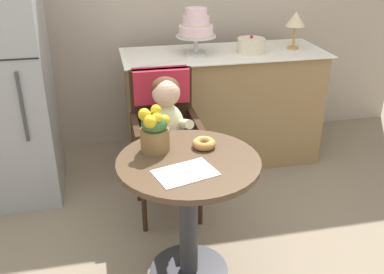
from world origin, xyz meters
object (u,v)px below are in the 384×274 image
object	(u,v)px
wicker_chair	(164,120)
tiered_cake_stand	(196,27)
seated_child	(168,124)
flower_vase	(154,130)
round_layer_cake	(251,45)
donut_front	(204,143)
cafe_table	(189,196)
table_lamp	(296,21)

from	to	relation	value
wicker_chair	tiered_cake_stand	xyz separation A→B (m)	(0.34, 0.60, 0.46)
seated_child	tiered_cake_stand	bearing A→B (deg)	65.38
flower_vase	round_layer_cake	xyz separation A→B (m)	(0.89, 1.11, 0.12)
donut_front	flower_vase	size ratio (longest dim) A/B	0.52
cafe_table	donut_front	bearing A→B (deg)	47.50
wicker_chair	seated_child	bearing A→B (deg)	-92.61
flower_vase	table_lamp	world-z (taller)	table_lamp
table_lamp	wicker_chair	bearing A→B (deg)	-152.24
wicker_chair	round_layer_cake	size ratio (longest dim) A/B	4.53
table_lamp	seated_child	bearing A→B (deg)	-146.38
flower_vase	round_layer_cake	bearing A→B (deg)	51.29
flower_vase	round_layer_cake	distance (m)	1.43
seated_child	round_layer_cake	size ratio (longest dim) A/B	3.45
cafe_table	tiered_cake_stand	bearing A→B (deg)	75.84
wicker_chair	tiered_cake_stand	size ratio (longest dim) A/B	2.83
tiered_cake_stand	table_lamp	distance (m)	0.78
wicker_chair	tiered_cake_stand	world-z (taller)	tiered_cake_stand
tiered_cake_stand	table_lamp	bearing A→B (deg)	-0.21
round_layer_cake	table_lamp	world-z (taller)	table_lamp
wicker_chair	tiered_cake_stand	bearing A→B (deg)	57.35
wicker_chair	flower_vase	xyz separation A→B (m)	(-0.13, -0.57, 0.20)
cafe_table	table_lamp	world-z (taller)	table_lamp
cafe_table	table_lamp	distance (m)	1.81
flower_vase	table_lamp	distance (m)	1.73
wicker_chair	round_layer_cake	bearing A→B (deg)	33.16
cafe_table	round_layer_cake	size ratio (longest dim) A/B	3.42
seated_child	round_layer_cake	xyz separation A→B (m)	(0.76, 0.70, 0.28)
cafe_table	table_lamp	size ratio (longest dim) A/B	2.53
wicker_chair	seated_child	distance (m)	0.16
wicker_chair	round_layer_cake	xyz separation A→B (m)	(0.76, 0.55, 0.31)
tiered_cake_stand	round_layer_cake	xyz separation A→B (m)	(0.42, -0.05, -0.15)
seated_child	round_layer_cake	distance (m)	1.07
round_layer_cake	table_lamp	size ratio (longest dim) A/B	0.74
seated_child	table_lamp	xyz separation A→B (m)	(1.12, 0.75, 0.44)
donut_front	wicker_chair	bearing A→B (deg)	101.77
round_layer_cake	wicker_chair	bearing A→B (deg)	-144.23
wicker_chair	flower_vase	world-z (taller)	flower_vase
seated_child	flower_vase	distance (m)	0.46
cafe_table	wicker_chair	size ratio (longest dim) A/B	0.75
donut_front	round_layer_cake	world-z (taller)	round_layer_cake
tiered_cake_stand	round_layer_cake	distance (m)	0.45
flower_vase	tiered_cake_stand	bearing A→B (deg)	67.72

